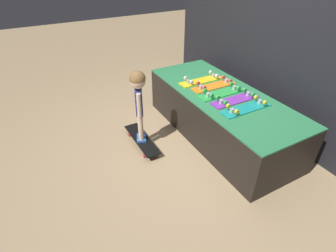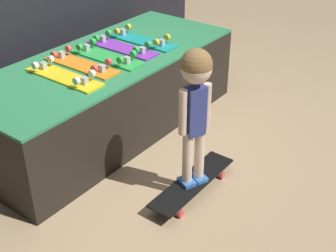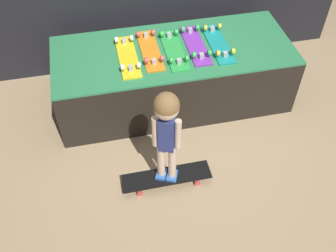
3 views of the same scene
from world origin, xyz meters
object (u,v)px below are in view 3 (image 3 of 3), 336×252
(skateboard_on_floor, at_px, (167,177))
(child, at_px, (167,123))
(skateboard_orange_on_rack, at_px, (150,50))
(skateboard_teal_on_rack, at_px, (218,43))
(skateboard_purple_on_rack, at_px, (195,44))
(skateboard_yellow_on_rack, at_px, (128,56))
(skateboard_green_on_rack, at_px, (174,49))

(skateboard_on_floor, xyz_separation_m, child, (0.00, 0.00, 0.69))
(skateboard_orange_on_rack, relative_size, child, 0.68)
(skateboard_teal_on_rack, xyz_separation_m, child, (-0.74, -1.05, 0.11))
(skateboard_orange_on_rack, bearing_deg, skateboard_teal_on_rack, -2.98)
(skateboard_orange_on_rack, xyz_separation_m, skateboard_purple_on_rack, (0.45, -0.01, 0.00))
(skateboard_purple_on_rack, distance_m, skateboard_teal_on_rack, 0.23)
(skateboard_teal_on_rack, distance_m, child, 1.29)
(skateboard_on_floor, bearing_deg, skateboard_orange_on_rack, 86.33)
(skateboard_yellow_on_rack, relative_size, skateboard_on_floor, 0.83)
(skateboard_teal_on_rack, relative_size, child, 0.68)
(skateboard_green_on_rack, bearing_deg, skateboard_on_floor, -105.80)
(skateboard_orange_on_rack, height_order, skateboard_green_on_rack, same)
(skateboard_green_on_rack, bearing_deg, skateboard_purple_on_rack, 8.92)
(skateboard_on_floor, bearing_deg, child, 90.00)
(skateboard_yellow_on_rack, distance_m, skateboard_orange_on_rack, 0.23)
(skateboard_yellow_on_rack, relative_size, child, 0.68)
(skateboard_purple_on_rack, bearing_deg, skateboard_on_floor, -115.77)
(skateboard_green_on_rack, bearing_deg, child, -105.80)
(skateboard_green_on_rack, relative_size, skateboard_teal_on_rack, 1.00)
(skateboard_green_on_rack, height_order, skateboard_teal_on_rack, same)
(skateboard_yellow_on_rack, height_order, skateboard_green_on_rack, same)
(skateboard_orange_on_rack, bearing_deg, skateboard_yellow_on_rack, -166.87)
(skateboard_purple_on_rack, height_order, child, child)
(skateboard_yellow_on_rack, xyz_separation_m, child, (0.15, -1.03, 0.11))
(skateboard_orange_on_rack, height_order, skateboard_on_floor, skateboard_orange_on_rack)
(skateboard_yellow_on_rack, bearing_deg, skateboard_teal_on_rack, 1.10)
(skateboard_teal_on_rack, xyz_separation_m, skateboard_on_floor, (-0.74, -1.05, -0.58))
(skateboard_orange_on_rack, bearing_deg, child, -93.67)
(skateboard_on_floor, relative_size, child, 0.81)
(skateboard_yellow_on_rack, relative_size, skateboard_orange_on_rack, 1.00)
(skateboard_yellow_on_rack, xyz_separation_m, skateboard_orange_on_rack, (0.22, 0.05, 0.00))
(skateboard_green_on_rack, relative_size, child, 0.68)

